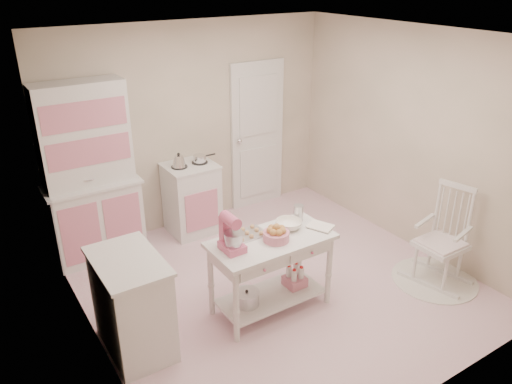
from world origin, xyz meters
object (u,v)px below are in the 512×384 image
stand_mixer (232,234)px  base_cabinet (132,305)px  stove (192,198)px  rocking_chair (442,236)px  work_table (271,274)px  hutch (90,174)px  bread_basket (276,236)px

stand_mixer → base_cabinet: bearing=168.5°
stove → rocking_chair: 3.02m
base_cabinet → rocking_chair: (3.14, -0.78, 0.09)m
work_table → stand_mixer: bearing=177.3°
hutch → rocking_chair: (2.92, -2.53, -0.49)m
work_table → base_cabinet: bearing=171.7°
bread_basket → rocking_chair: bearing=-16.7°
hutch → stand_mixer: size_ratio=6.12×
base_cabinet → rocking_chair: bearing=-13.9°
base_cabinet → rocking_chair: size_ratio=0.84×
base_cabinet → rocking_chair: 3.23m
stove → work_table: 1.90m
rocking_chair → stove: bearing=111.5°
work_table → stand_mixer: size_ratio=3.53×
hutch → stove: 1.33m
base_cabinet → stand_mixer: bearing=-10.8°
base_cabinet → stand_mixer: (0.92, -0.17, 0.51)m
base_cabinet → bread_basket: size_ratio=3.68×
base_cabinet → work_table: (1.34, -0.19, -0.06)m
bread_basket → hutch: bearing=119.9°
work_table → stand_mixer: (-0.42, 0.02, 0.57)m
rocking_chair → work_table: rocking_chair is taller
work_table → bread_basket: 0.45m
base_cabinet → bread_basket: 1.43m
work_table → bread_basket: bread_basket is taller
base_cabinet → stove: bearing=50.3°
base_cabinet → bread_basket: bearing=-10.2°
hutch → rocking_chair: size_ratio=1.89×
stove → base_cabinet: 2.21m
stove → bread_basket: bearing=-91.6°
rocking_chair → bread_basket: size_ratio=4.40×
bread_basket → work_table: bearing=111.8°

